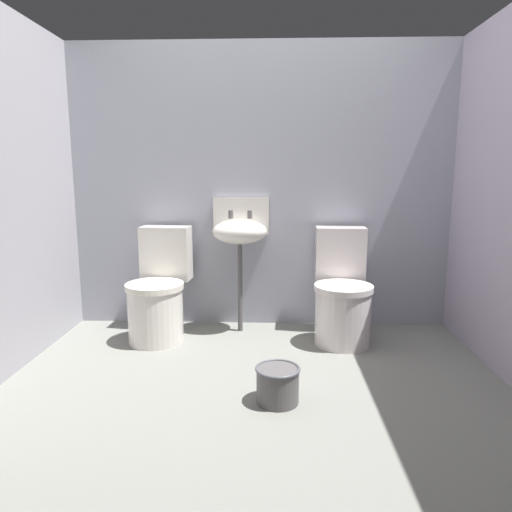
# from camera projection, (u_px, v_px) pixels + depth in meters

# --- Properties ---
(ground_plane) EXTENTS (3.25, 2.79, 0.08)m
(ground_plane) POSITION_uv_depth(u_px,v_px,m) (254.00, 400.00, 2.54)
(ground_plane) COLOR slate
(wall_back) EXTENTS (3.25, 0.10, 2.11)m
(wall_back) POSITION_uv_depth(u_px,v_px,m) (261.00, 188.00, 3.57)
(wall_back) COLOR #999BA8
(wall_back) RESTS_ON ground
(toilet_left) EXTENTS (0.42, 0.61, 0.78)m
(toilet_left) POSITION_uv_depth(u_px,v_px,m) (159.00, 294.00, 3.33)
(toilet_left) COLOR silver
(toilet_left) RESTS_ON ground
(toilet_right) EXTENTS (0.42, 0.61, 0.78)m
(toilet_right) POSITION_uv_depth(u_px,v_px,m) (342.00, 296.00, 3.29)
(toilet_right) COLOR silver
(toilet_right) RESTS_ON ground
(sink) EXTENTS (0.42, 0.35, 0.99)m
(sink) POSITION_uv_depth(u_px,v_px,m) (240.00, 231.00, 3.42)
(sink) COLOR #524E4F
(sink) RESTS_ON ground
(bucket) EXTENTS (0.24, 0.24, 0.19)m
(bucket) POSITION_uv_depth(u_px,v_px,m) (278.00, 384.00, 2.42)
(bucket) COLOR #524E4F
(bucket) RESTS_ON ground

